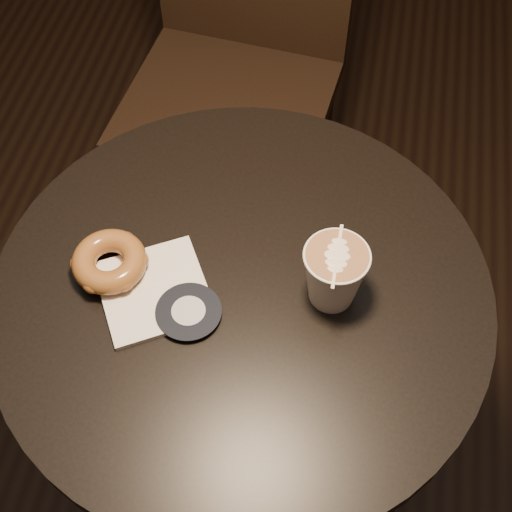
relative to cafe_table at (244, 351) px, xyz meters
name	(u,v)px	position (x,y,z in m)	size (l,w,h in m)	color
cafe_table	(244,351)	(0.00, 0.00, 0.00)	(0.70, 0.70, 0.75)	black
chair	(241,29)	(-0.14, 0.71, 0.06)	(0.48, 0.48, 1.09)	black
pastry_bag	(154,291)	(-0.12, -0.03, 0.20)	(0.14, 0.14, 0.01)	white
doughnut	(109,261)	(-0.18, -0.01, 0.22)	(0.10, 0.10, 0.03)	brown
latte_cup	(334,276)	(0.12, 0.01, 0.25)	(0.09, 0.09, 0.10)	white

